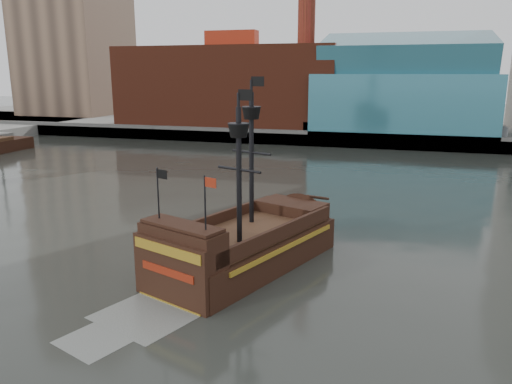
% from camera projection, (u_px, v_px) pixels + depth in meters
% --- Properties ---
extents(ground, '(400.00, 400.00, 0.00)m').
position_uv_depth(ground, '(172.00, 315.00, 25.90)').
color(ground, '#252823').
rests_on(ground, ground).
extents(promenade_far, '(220.00, 60.00, 2.00)m').
position_uv_depth(promenade_far, '(355.00, 124.00, 111.32)').
color(promenade_far, slate).
rests_on(promenade_far, ground).
extents(seawall, '(220.00, 1.00, 2.60)m').
position_uv_depth(seawall, '(337.00, 139.00, 83.79)').
color(seawall, '#4C4C49').
rests_on(seawall, ground).
extents(skyline, '(149.00, 45.00, 62.00)m').
position_uv_depth(skyline, '(384.00, 8.00, 97.44)').
color(skyline, '#7E614C').
rests_on(skyline, promenade_far).
extents(pirate_ship, '(10.72, 17.93, 12.89)m').
position_uv_depth(pirate_ship, '(244.00, 250.00, 31.92)').
color(pirate_ship, black).
rests_on(pirate_ship, ground).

